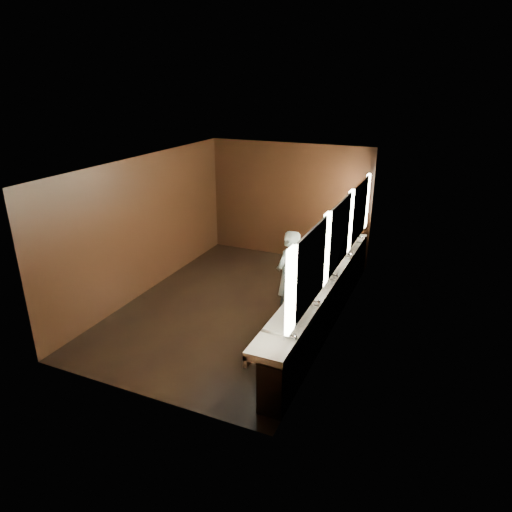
{
  "coord_description": "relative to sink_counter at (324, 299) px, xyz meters",
  "views": [
    {
      "loc": [
        3.62,
        -7.2,
        4.2
      ],
      "look_at": [
        0.45,
        0.0,
        1.12
      ],
      "focal_mm": 32.0,
      "sensor_mm": 36.0,
      "label": 1
    }
  ],
  "objects": [
    {
      "name": "wall_front",
      "position": [
        -1.79,
        -3.0,
        0.9
      ],
      "size": [
        4.0,
        0.02,
        2.8
      ],
      "primitive_type": "cube",
      "color": "black",
      "rests_on": "floor"
    },
    {
      "name": "person",
      "position": [
        -0.69,
        -0.01,
        0.35
      ],
      "size": [
        0.55,
        0.7,
        1.7
      ],
      "primitive_type": "imported",
      "rotation": [
        0.0,
        0.0,
        -1.84
      ],
      "color": "#99C5E4",
      "rests_on": "floor"
    },
    {
      "name": "ceiling",
      "position": [
        -1.79,
        0.0,
        2.3
      ],
      "size": [
        4.0,
        6.0,
        0.02
      ],
      "primitive_type": "cube",
      "color": "#2D2D2B",
      "rests_on": "wall_back"
    },
    {
      "name": "trash_bin",
      "position": [
        -0.22,
        -1.19,
        -0.2
      ],
      "size": [
        0.47,
        0.47,
        0.6
      ],
      "primitive_type": "cylinder",
      "rotation": [
        0.0,
        0.0,
        0.25
      ],
      "color": "black",
      "rests_on": "floor"
    },
    {
      "name": "wall_back",
      "position": [
        -1.79,
        3.0,
        0.9
      ],
      "size": [
        4.0,
        0.02,
        2.8
      ],
      "primitive_type": "cube",
      "color": "black",
      "rests_on": "floor"
    },
    {
      "name": "floor",
      "position": [
        -1.79,
        0.0,
        -0.5
      ],
      "size": [
        6.0,
        6.0,
        0.0
      ],
      "primitive_type": "plane",
      "color": "black",
      "rests_on": "ground"
    },
    {
      "name": "wall_right",
      "position": [
        0.21,
        0.0,
        0.9
      ],
      "size": [
        0.02,
        6.0,
        2.8
      ],
      "primitive_type": "cube",
      "color": "black",
      "rests_on": "floor"
    },
    {
      "name": "wall_left",
      "position": [
        -3.79,
        0.0,
        0.9
      ],
      "size": [
        0.02,
        6.0,
        2.8
      ],
      "primitive_type": "cube",
      "color": "black",
      "rests_on": "floor"
    },
    {
      "name": "mirror_band",
      "position": [
        0.19,
        -0.0,
        1.25
      ],
      "size": [
        0.06,
        5.03,
        1.15
      ],
      "color": "#FFF6D0",
      "rests_on": "wall_right"
    },
    {
      "name": "sink_counter",
      "position": [
        0.0,
        0.0,
        0.0
      ],
      "size": [
        0.55,
        5.4,
        1.01
      ],
      "color": "black",
      "rests_on": "floor"
    }
  ]
}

